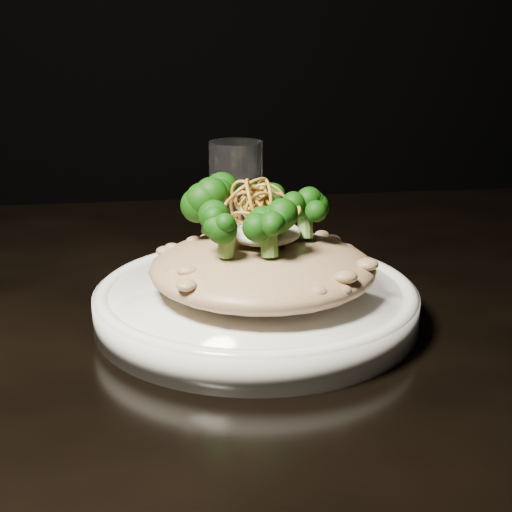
{
  "coord_description": "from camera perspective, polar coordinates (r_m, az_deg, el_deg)",
  "views": [
    {
      "loc": [
        -0.05,
        -0.57,
        0.98
      ],
      "look_at": [
        0.03,
        -0.04,
        0.81
      ],
      "focal_mm": 50.0,
      "sensor_mm": 36.0,
      "label": 1
    }
  ],
  "objects": [
    {
      "name": "table",
      "position": [
        0.66,
        -2.9,
        -10.62
      ],
      "size": [
        1.1,
        0.8,
        0.75
      ],
      "color": "black",
      "rests_on": "ground"
    },
    {
      "name": "plate",
      "position": [
        0.58,
        0.0,
        -3.88
      ],
      "size": [
        0.26,
        0.26,
        0.03
      ],
      "primitive_type": "cylinder",
      "color": "white",
      "rests_on": "table"
    },
    {
      "name": "risotto",
      "position": [
        0.57,
        0.52,
        -0.93
      ],
      "size": [
        0.18,
        0.18,
        0.04
      ],
      "primitive_type": "ellipsoid",
      "color": "brown",
      "rests_on": "plate"
    },
    {
      "name": "broccoli",
      "position": [
        0.56,
        -0.36,
        2.91
      ],
      "size": [
        0.1,
        0.1,
        0.04
      ],
      "primitive_type": null,
      "color": "black",
      "rests_on": "risotto"
    },
    {
      "name": "cheese",
      "position": [
        0.56,
        0.61,
        1.91
      ],
      "size": [
        0.06,
        0.06,
        0.02
      ],
      "primitive_type": "ellipsoid",
      "color": "silver",
      "rests_on": "risotto"
    },
    {
      "name": "shallots",
      "position": [
        0.56,
        0.18,
        4.43
      ],
      "size": [
        0.05,
        0.05,
        0.03
      ],
      "primitive_type": null,
      "color": "brown",
      "rests_on": "cheese"
    },
    {
      "name": "drinking_glass",
      "position": [
        0.81,
        -1.6,
        5.4
      ],
      "size": [
        0.08,
        0.08,
        0.11
      ],
      "primitive_type": "cylinder",
      "rotation": [
        0.0,
        0.0,
        0.29
      ],
      "color": "silver",
      "rests_on": "table"
    }
  ]
}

